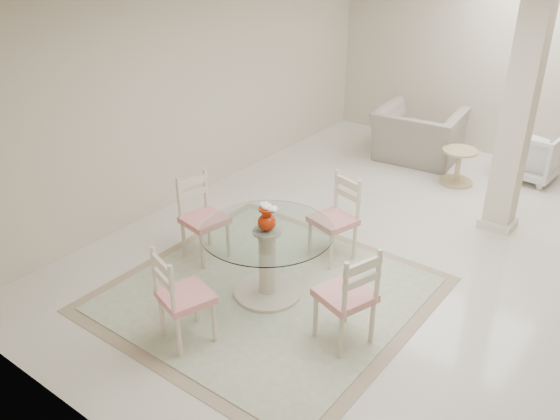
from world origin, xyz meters
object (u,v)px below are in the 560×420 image
Objects in this scene: dining_chair_east at (351,291)px; side_table at (458,168)px; dining_chair_west at (200,211)px; armchair_white at (531,153)px; red_vase at (267,218)px; dining_chair_north at (338,212)px; recliner_taupe at (418,135)px; column at (518,117)px; dining_chair_south at (178,291)px; dining_table at (267,263)px.

dining_chair_east is 3.82m from side_table.
dining_chair_east reaches higher than dining_chair_west.
armchair_white is (2.15, 4.27, -0.19)m from dining_chair_west.
red_vase is 1.06m from dining_chair_north.
red_vase is 4.58m from armchair_white.
recliner_taupe is (-0.53, 3.05, -0.15)m from dining_chair_north.
dining_chair_north is (0.15, 1.00, -0.31)m from red_vase.
column is 4.11m from dining_chair_south.
recliner_taupe is 1.54× the size of armchair_white.
dining_chair_north is at bearing -96.30° from side_table.
armchair_white is at bearing 75.41° from red_vase.
dining_chair_south is (-1.46, -3.75, -0.82)m from column.
dining_chair_east is at bearing -9.01° from red_vase.
dining_chair_east is 4.43m from recliner_taupe.
dining_chair_west is at bearing -128.20° from dining_chair_north.
dining_chair_west is 2.12× the size of side_table.
dining_chair_east is at bearing -81.45° from side_table.
column is 1.95m from armchair_white.
dining_table is 1.24× the size of dining_chair_south.
red_vase is at bearing 79.29° from armchair_white.
dining_table is at bearing 88.93° from recliner_taupe.
red_vase is 3.69m from side_table.
column reaches higher than dining_chair_east.
recliner_taupe is (-0.37, 4.05, -0.46)m from red_vase.
dining_chair_east is at bearing -38.43° from dining_chair_north.
red_vase is 0.26× the size of dining_chair_west.
dining_chair_east is 1.37× the size of armchair_white.
dining_chair_west reaches higher than dining_table.
armchair_white reaches higher than side_table.
recliner_taupe is at bearing 95.28° from red_vase.
dining_chair_west is at bearing 171.90° from red_vase.
dining_table is at bearing -83.35° from dining_chair_north.
armchair_white is at bearing -163.18° from dining_chair_east.
dining_chair_north is at bearing 81.39° from red_vase.
dining_chair_north is at bearing -80.47° from dining_chair_south.
dining_chair_north reaches higher than red_vase.
recliner_taupe is (0.63, 3.91, -0.16)m from dining_chair_west.
column is 2.25m from dining_chair_north.
dining_chair_east reaches higher than dining_chair_north.
dining_chair_south is (-0.16, -1.01, -0.31)m from red_vase.
side_table is at bearing 83.06° from dining_table.
dining_chair_east is at bearing -125.65° from dining_chair_south.
dining_chair_west reaches higher than red_vase.
column is 3.20m from dining_table.
dining_chair_north is 1.33× the size of armchair_white.
column is 3.08m from red_vase.
dining_chair_south reaches higher than recliner_taupe.
dining_chair_north reaches higher than armchair_white.
dining_chair_south is at bearing 86.13° from recliner_taupe.
dining_chair_north reaches higher than dining_table.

